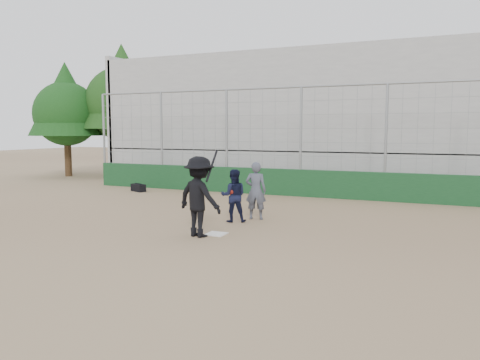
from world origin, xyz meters
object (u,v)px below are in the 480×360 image
at_px(umpire, 256,193).
at_px(catcher_crouched, 234,204).
at_px(equipment_bag, 138,188).
at_px(batter_at_plate, 199,197).

bearing_deg(umpire, catcher_crouched, 46.91).
bearing_deg(catcher_crouched, umpire, 57.34).
bearing_deg(equipment_bag, umpire, -29.07).
bearing_deg(batter_at_plate, umpire, 80.46).
xyz_separation_m(batter_at_plate, umpire, (0.41, 2.47, -0.21)).
distance_m(batter_at_plate, umpire, 2.51).
height_order(catcher_crouched, equipment_bag, catcher_crouched).
bearing_deg(batter_at_plate, catcher_crouched, 89.32).
height_order(umpire, equipment_bag, umpire).
distance_m(umpire, equipment_bag, 7.42).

